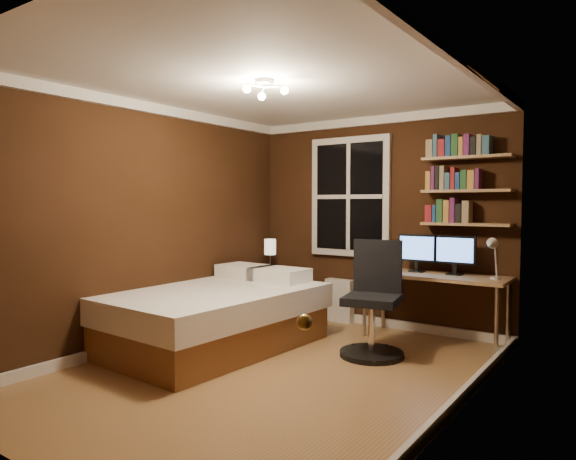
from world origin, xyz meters
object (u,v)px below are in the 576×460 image
Objects in this scene: monitor_left at (417,253)px; bed at (211,315)px; office_chair at (373,310)px; nightstand at (270,295)px; desk at (434,280)px; monitor_right at (455,255)px; bedside_lamp at (270,256)px; radiator at (339,300)px; desk_lamp at (494,258)px.

bed is at bearing -135.14° from monitor_left.
office_chair is at bearing 26.87° from bed.
desk is (2.14, 0.07, 0.37)m from nightstand.
desk is 0.34m from monitor_right.
monitor_right reaches higher than bed.
bedside_lamp is 2.34m from monitor_right.
desk_lamp reaches higher than radiator.
bedside_lamp is 0.99× the size of desk_lamp.
nightstand is at bearing 105.69° from bed.
monitor_left is at bearing 169.20° from desk_lamp.
bedside_lamp is 1.02× the size of monitor_left.
monitor_left reaches higher than desk.
desk_lamp is (0.62, -0.09, 0.28)m from desk.
desk_lamp is at bearing 27.02° from office_chair.
nightstand is 1.99m from office_chair.
office_chair is at bearing -95.29° from monitor_left.
nightstand is 0.50m from bedside_lamp.
desk is at bearing 57.88° from office_chair.
nightstand is 2.02m from monitor_left.
bed is at bearing -141.73° from monitor_right.
desk_lamp is (2.43, 1.42, 0.62)m from bed.
bedside_lamp is 0.82× the size of radiator.
office_chair is at bearing -10.45° from nightstand.
bedside_lamp is at bearing 179.63° from desk_lamp.
bed is 2.38m from desk.
nightstand is 0.92m from radiator.
desk_lamp is (2.76, -0.02, 0.65)m from nightstand.
monitor_right is at bearing 159.38° from desk_lamp.
bed is 5.22× the size of bedside_lamp.
desk_lamp reaches higher than nightstand.
desk_lamp reaches higher than monitor_right.
bed is 3.96× the size of nightstand.
monitor_right is 0.39× the size of office_chair.
desk is 0.92m from office_chair.
desk is 1.36× the size of office_chair.
bedside_lamp is 1.06m from radiator.
bed reaches higher than radiator.
monitor_right is at bearing 21.23° from desk.
monitor_left is 0.42m from monitor_right.
desk_lamp is at bearing -0.37° from bedside_lamp.
nightstand is (-0.33, 1.44, -0.03)m from bed.
desk is (2.14, 0.07, -0.14)m from bedside_lamp.
monitor_right is at bearing 0.00° from monitor_left.
radiator is (0.88, 0.27, -0.53)m from bedside_lamp.
bedside_lamp is 1.02× the size of monitor_right.
office_chair is (-0.93, -0.75, -0.50)m from desk_lamp.
radiator is at bearing 173.10° from monitor_left.
desk_lamp is (0.84, -0.16, 0.01)m from monitor_left.
monitor_right is (0.19, 0.08, 0.27)m from desk.
monitor_right is at bearing 49.23° from office_chair.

